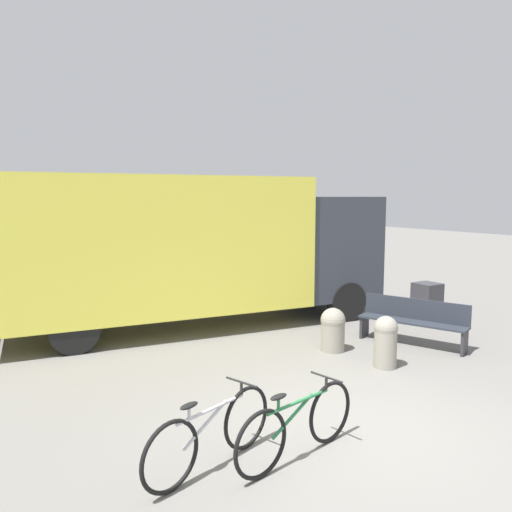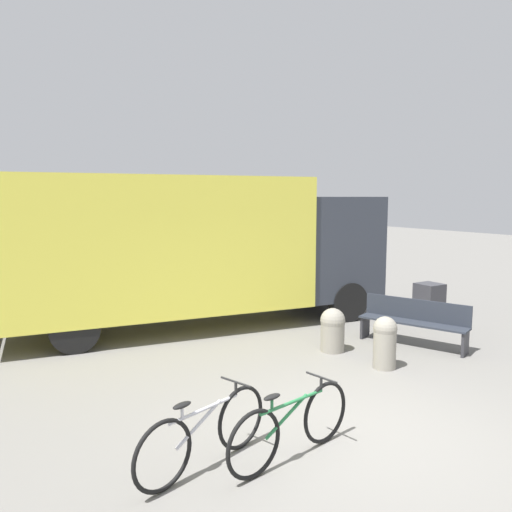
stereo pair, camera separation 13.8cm
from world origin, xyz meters
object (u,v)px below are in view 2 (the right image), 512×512
park_bench (414,320)px  bicycle_middle (292,425)px  delivery_truck (194,245)px  utility_box (429,301)px  bollard_near_bench (385,340)px  bicycle_near (205,433)px  bollard_far_bench (333,329)px

park_bench → bicycle_middle: bearing=95.0°
delivery_truck → utility_box: (4.90, -2.12, -1.35)m
bollard_near_bench → utility_box: size_ratio=1.07×
park_bench → utility_box: bearing=-78.5°
bicycle_near → utility_box: size_ratio=2.15×
bicycle_near → bollard_near_bench: bollard_near_bench is taller
bicycle_near → bicycle_middle: 0.92m
park_bench → bollard_far_bench: size_ratio=2.54×
delivery_truck → park_bench: size_ratio=4.21×
bicycle_middle → park_bench: bearing=15.6°
bicycle_near → park_bench: bearing=1.8°
delivery_truck → park_bench: bearing=-42.0°
bicycle_near → bollard_far_bench: (3.63, 2.39, 0.04)m
bicycle_middle → utility_box: same height
park_bench → bollard_far_bench: bearing=50.2°
park_bench → utility_box: park_bench is taller
bollard_near_bench → bicycle_near: bearing=-161.6°
delivery_truck → bicycle_near: delivery_truck is taller
delivery_truck → bollard_near_bench: delivery_truck is taller
bicycle_near → bicycle_middle: bearing=-38.0°
bicycle_middle → bollard_near_bench: 3.32m
bollard_near_bench → utility_box: bollard_near_bench is taller
bicycle_middle → bicycle_near: bearing=148.8°
park_bench → bollard_near_bench: 1.53m
bollard_far_bench → utility_box: bearing=13.1°
bicycle_middle → bollard_near_bench: (2.92, 1.57, 0.08)m
bicycle_middle → utility_box: size_ratio=2.21×
park_bench → bollard_near_bench: park_bench is taller
delivery_truck → bollard_far_bench: delivery_truck is taller
bicycle_near → bollard_near_bench: 3.99m
bicycle_middle → bollard_near_bench: size_ratio=2.07×
delivery_truck → utility_box: delivery_truck is taller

